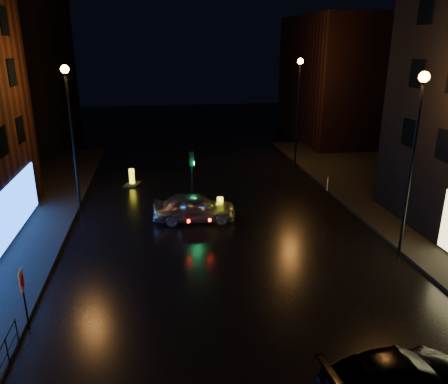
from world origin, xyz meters
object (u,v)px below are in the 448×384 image
Objects in this scene: road_sign_left at (22,286)px; traffic_signal at (193,199)px; bollard_far at (132,181)px; road_sign_right at (327,187)px; silver_hatchback at (194,207)px; bollard_near at (220,212)px; dark_sedan at (398,376)px.

traffic_signal is at bearing 53.95° from road_sign_left.
road_sign_right reaches higher than bollard_far.
silver_hatchback reaches higher than bollard_near.
road_sign_right is (7.77, 0.16, 0.77)m from silver_hatchback.
traffic_signal is 8.04m from road_sign_right.
bollard_far is at bearing 15.61° from dark_sedan.
road_sign_right is (3.30, 13.86, 0.90)m from dark_sedan.
road_sign_right is at bearing -19.39° from dark_sedan.
road_sign_right is (7.70, -2.07, 1.05)m from traffic_signal.
traffic_signal is at bearing 8.57° from road_sign_right.
road_sign_right reaches higher than silver_hatchback.
road_sign_left is 17.01m from road_sign_right.
dark_sedan is at bearing -157.61° from silver_hatchback.
bollard_near is (1.42, -1.86, -0.25)m from traffic_signal.
dark_sedan is at bearing 100.19° from road_sign_right.
bollard_near is 0.67× the size of road_sign_right.
bollard_near is (-2.97, 14.07, -0.39)m from dark_sedan.
bollard_near is 0.89× the size of bollard_far.
silver_hatchback is (-0.08, -2.23, 0.28)m from traffic_signal.
dark_sedan is at bearing -50.28° from bollard_far.
silver_hatchback is at bearing 48.36° from road_sign_left.
road_sign_right is (6.27, -0.21, 1.29)m from bollard_near.
road_sign_right is at bearing -84.50° from silver_hatchback.
traffic_signal is 1.67× the size of road_sign_right.
road_sign_left is at bearing 147.69° from silver_hatchback.
silver_hatchback is at bearing -170.06° from bollard_near.
road_sign_right is at bearing -5.74° from bollard_near.
road_sign_right is at bearing 27.19° from road_sign_left.
bollard_far reaches higher than bollard_near.
bollard_near is at bearing 21.70° from road_sign_right.
road_sign_left is 1.09× the size of road_sign_right.
dark_sedan is (4.39, -15.93, 0.15)m from traffic_signal.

